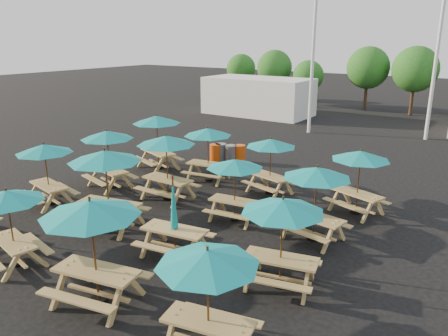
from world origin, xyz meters
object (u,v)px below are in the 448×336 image
Objects in this scene: picnic_unit_8 at (91,215)px; waste_bin_2 at (231,154)px; waste_bin_3 at (240,154)px; picnic_unit_15 at (360,159)px; picnic_unit_3 at (157,123)px; picnic_unit_12 at (208,264)px; picnic_unit_6 at (166,144)px; waste_bin_1 at (221,152)px; waste_bin_0 at (215,153)px; picnic_unit_9 at (174,223)px; picnic_unit_7 at (208,135)px; picnic_unit_11 at (271,146)px; picnic_unit_5 at (105,161)px; picnic_unit_2 at (107,138)px; picnic_unit_4 at (7,201)px; picnic_unit_1 at (45,152)px; picnic_unit_13 at (283,211)px; picnic_unit_14 at (317,177)px; picnic_unit_10 at (235,167)px.

waste_bin_2 is at bearing 97.12° from picnic_unit_8.
picnic_unit_15 is at bearing -25.15° from waste_bin_3.
picnic_unit_3 is 1.20× the size of picnic_unit_12.
waste_bin_1 is (-1.34, 5.40, -1.67)m from picnic_unit_6.
picnic_unit_12 is 13.46m from waste_bin_0.
picnic_unit_9 is at bearing 79.46° from picnic_unit_8.
picnic_unit_9 is at bearing -70.22° from picnic_unit_7.
picnic_unit_3 is at bearing -130.83° from waste_bin_3.
picnic_unit_5 is at bearing -100.87° from picnic_unit_11.
picnic_unit_3 reaches higher than picnic_unit_11.
picnic_unit_4 is (2.68, -5.67, -0.20)m from picnic_unit_2.
picnic_unit_3 is at bearing -121.36° from waste_bin_1.
picnic_unit_1 is 4.46m from picnic_unit_4.
picnic_unit_3 is 10.76m from picnic_unit_13.
picnic_unit_5 is 6.59m from picnic_unit_12.
waste_bin_1 is (-4.35, 8.56, -0.52)m from picnic_unit_9.
waste_bin_3 is (0.92, 0.28, 0.00)m from waste_bin_1.
picnic_unit_7 is at bearing -60.62° from waste_bin_0.
picnic_unit_5 reaches higher than waste_bin_2.
picnic_unit_15 is at bearing 90.92° from picnic_unit_14.
picnic_unit_7 reaches higher than waste_bin_3.
picnic_unit_6 is (2.76, 0.30, 0.08)m from picnic_unit_2.
picnic_unit_14 is at bearing 56.25° from picnic_unit_4.
picnic_unit_13 is 2.78× the size of waste_bin_1.
picnic_unit_1 is at bearing -165.09° from picnic_unit_10.
picnic_unit_8 is 9.04m from picnic_unit_15.
picnic_unit_13 reaches higher than waste_bin_1.
picnic_unit_1 is 2.50m from picnic_unit_2.
picnic_unit_2 reaches higher than picnic_unit_10.
waste_bin_2 is at bearing 96.04° from picnic_unit_7.
picnic_unit_5 is 3.09m from picnic_unit_9.
picnic_unit_12 is (6.11, -5.85, -0.20)m from picnic_unit_6.
picnic_unit_8 is 12.07m from waste_bin_0.
picnic_unit_11 is 6.54m from picnic_unit_13.
picnic_unit_8 is 1.11× the size of picnic_unit_9.
picnic_unit_11 is at bearing 53.32° from picnic_unit_1.
picnic_unit_5 is (2.95, -2.67, 0.18)m from picnic_unit_2.
waste_bin_2 is (2.20, 2.69, -1.70)m from picnic_unit_3.
waste_bin_2 is at bearing 176.28° from picnic_unit_15.
picnic_unit_7 is at bearing 98.55° from picnic_unit_8.
waste_bin_3 is at bearing 108.14° from picnic_unit_12.
picnic_unit_5 reaches higher than picnic_unit_2.
picnic_unit_1 is at bearing -73.97° from picnic_unit_3.
waste_bin_0 is at bearing 111.21° from picnic_unit_7.
picnic_unit_9 is 4.22m from picnic_unit_14.
picnic_unit_14 is at bearing 27.37° from picnic_unit_1.
picnic_unit_2 reaches higher than waste_bin_3.
picnic_unit_8 reaches higher than waste_bin_1.
picnic_unit_7 is at bearing 163.92° from picnic_unit_14.
waste_bin_3 is at bearing 113.63° from picnic_unit_10.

